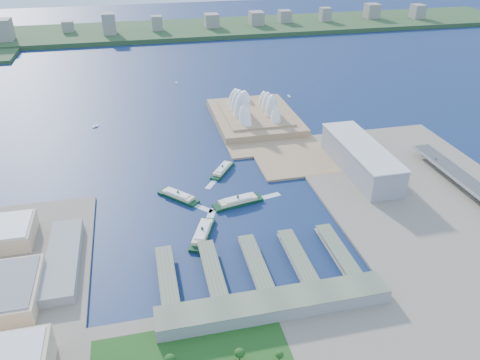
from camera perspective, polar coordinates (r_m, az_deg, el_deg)
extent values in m
plane|color=#0D1C3F|center=(512.08, -1.77, -5.57)|extent=(3000.00, 3000.00, 0.00)
cube|color=gray|center=(563.84, 24.09, -4.67)|extent=(240.00, 500.00, 3.00)
cube|color=#A27F58|center=(755.75, 2.35, 6.74)|extent=(135.00, 220.00, 3.00)
cube|color=#2D4926|center=(1423.05, -9.98, 17.48)|extent=(2200.00, 260.00, 12.00)
cube|color=gray|center=(625.55, 14.49, 2.58)|extent=(45.00, 155.00, 35.00)
cube|color=gray|center=(408.38, 4.23, -14.94)|extent=(200.00, 28.00, 12.00)
imported|color=slate|center=(667.20, 22.78, 2.39)|extent=(1.68, 4.14, 1.20)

